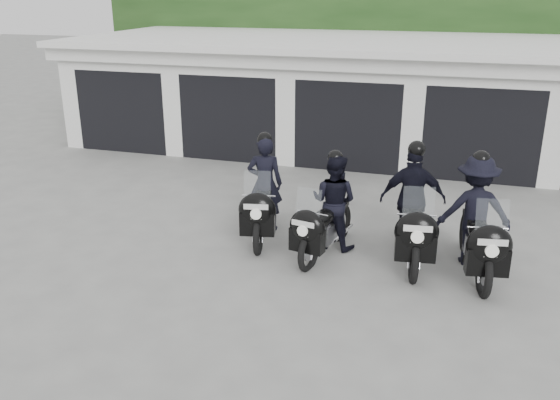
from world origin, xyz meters
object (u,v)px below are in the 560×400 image
(police_bike_c, at_px, (413,208))
(police_bike_d, at_px, (477,219))
(police_bike_b, at_px, (330,209))
(police_bike_a, at_px, (263,196))

(police_bike_c, height_order, police_bike_d, police_bike_c)
(police_bike_b, distance_m, police_bike_d, 2.38)
(police_bike_c, bearing_deg, police_bike_d, -18.27)
(police_bike_a, distance_m, police_bike_c, 2.66)
(police_bike_b, distance_m, police_bike_c, 1.39)
(police_bike_a, relative_size, police_bike_b, 1.06)
(police_bike_a, height_order, police_bike_d, police_bike_d)
(police_bike_a, relative_size, police_bike_d, 0.97)
(police_bike_c, bearing_deg, police_bike_a, 169.75)
(police_bike_c, xyz_separation_m, police_bike_d, (1.01, -0.18, -0.01))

